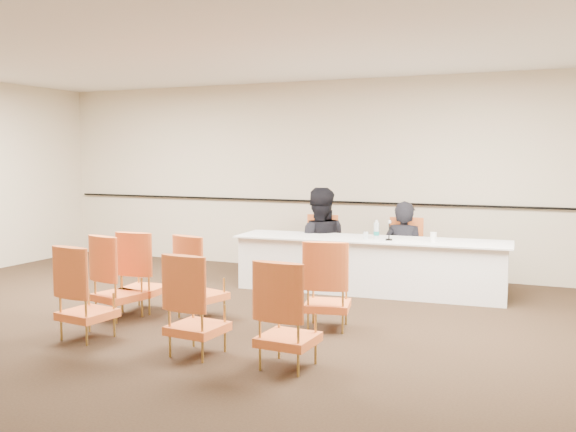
# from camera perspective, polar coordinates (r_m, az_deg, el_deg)

# --- Properties ---
(floor) EXTENTS (10.00, 10.00, 0.00)m
(floor) POSITION_cam_1_polar(r_m,az_deg,el_deg) (6.78, -7.71, -10.30)
(floor) COLOR black
(floor) RESTS_ON ground
(ceiling) EXTENTS (10.00, 10.00, 0.00)m
(ceiling) POSITION_cam_1_polar(r_m,az_deg,el_deg) (6.63, -8.06, 15.53)
(ceiling) COLOR silver
(ceiling) RESTS_ON ground
(wall_back) EXTENTS (10.00, 0.04, 3.00)m
(wall_back) POSITION_cam_1_polar(r_m,az_deg,el_deg) (10.16, 3.90, 3.55)
(wall_back) COLOR beige
(wall_back) RESTS_ON ground
(wall_rail) EXTENTS (9.80, 0.04, 0.03)m
(wall_rail) POSITION_cam_1_polar(r_m,az_deg,el_deg) (10.15, 3.81, 1.29)
(wall_rail) COLOR black
(wall_rail) RESTS_ON wall_back
(panel_table) EXTENTS (3.68, 1.08, 0.73)m
(panel_table) POSITION_cam_1_polar(r_m,az_deg,el_deg) (8.67, 7.27, -4.37)
(panel_table) COLOR silver
(panel_table) RESTS_ON ground
(panelist_main) EXTENTS (0.63, 0.44, 1.65)m
(panelist_main) POSITION_cam_1_polar(r_m,az_deg,el_deg) (9.13, 10.23, -3.85)
(panelist_main) COLOR black
(panelist_main) RESTS_ON ground
(panelist_main_chair) EXTENTS (0.53, 0.53, 0.95)m
(panelist_main_chair) POSITION_cam_1_polar(r_m,az_deg,el_deg) (9.11, 10.25, -3.22)
(panelist_main_chair) COLOR orange
(panelist_main_chair) RESTS_ON ground
(panelist_second) EXTENTS (1.09, 0.98, 1.85)m
(panelist_second) POSITION_cam_1_polar(r_m,az_deg,el_deg) (9.39, 2.74, -3.10)
(panelist_second) COLOR black
(panelist_second) RESTS_ON ground
(panelist_second_chair) EXTENTS (0.53, 0.53, 0.95)m
(panelist_second_chair) POSITION_cam_1_polar(r_m,az_deg,el_deg) (9.39, 2.74, -2.88)
(panelist_second_chair) COLOR orange
(panelist_second_chair) RESTS_ON ground
(papers) EXTENTS (0.37, 0.35, 0.00)m
(papers) POSITION_cam_1_polar(r_m,az_deg,el_deg) (8.45, 10.28, -2.15)
(papers) COLOR white
(papers) RESTS_ON panel_table
(microphone) EXTENTS (0.13, 0.20, 0.26)m
(microphone) POSITION_cam_1_polar(r_m,az_deg,el_deg) (8.43, 8.97, -1.28)
(microphone) COLOR black
(microphone) RESTS_ON panel_table
(water_bottle) EXTENTS (0.10, 0.10, 0.25)m
(water_bottle) POSITION_cam_1_polar(r_m,az_deg,el_deg) (8.58, 7.87, -1.18)
(water_bottle) COLOR #167D77
(water_bottle) RESTS_ON panel_table
(drinking_glass) EXTENTS (0.07, 0.07, 0.10)m
(drinking_glass) POSITION_cam_1_polar(r_m,az_deg,el_deg) (8.50, 6.92, -1.73)
(drinking_glass) COLOR silver
(drinking_glass) RESTS_ON panel_table
(coffee_cup) EXTENTS (0.10, 0.10, 0.13)m
(coffee_cup) POSITION_cam_1_polar(r_m,az_deg,el_deg) (8.36, 12.80, -1.86)
(coffee_cup) COLOR white
(coffee_cup) RESTS_ON panel_table
(aud_chair_front_left) EXTENTS (0.54, 0.54, 0.95)m
(aud_chair_front_left) POSITION_cam_1_polar(r_m,az_deg,el_deg) (7.77, -12.73, -4.76)
(aud_chair_front_left) COLOR orange
(aud_chair_front_left) RESTS_ON ground
(aud_chair_front_mid) EXTENTS (0.62, 0.62, 0.95)m
(aud_chair_front_mid) POSITION_cam_1_polar(r_m,az_deg,el_deg) (7.31, -7.71, -5.32)
(aud_chair_front_mid) COLOR orange
(aud_chair_front_mid) RESTS_ON ground
(aud_chair_front_right) EXTENTS (0.60, 0.60, 0.95)m
(aud_chair_front_right) POSITION_cam_1_polar(r_m,az_deg,el_deg) (6.81, 3.55, -6.08)
(aud_chair_front_right) COLOR orange
(aud_chair_front_right) RESTS_ON ground
(aud_chair_back_left) EXTENTS (0.56, 0.56, 0.95)m
(aud_chair_back_left) POSITION_cam_1_polar(r_m,az_deg,el_deg) (6.74, -17.44, -6.45)
(aud_chair_back_left) COLOR orange
(aud_chair_back_left) RESTS_ON ground
(aud_chair_back_mid) EXTENTS (0.54, 0.54, 0.95)m
(aud_chair_back_mid) POSITION_cam_1_polar(r_m,az_deg,el_deg) (5.98, -8.06, -7.74)
(aud_chair_back_mid) COLOR orange
(aud_chair_back_mid) RESTS_ON ground
(aud_chair_back_right) EXTENTS (0.52, 0.52, 0.95)m
(aud_chair_back_right) POSITION_cam_1_polar(r_m,az_deg,el_deg) (5.57, 0.02, -8.66)
(aud_chair_back_right) COLOR orange
(aud_chair_back_right) RESTS_ON ground
(aud_chair_extra) EXTENTS (0.61, 0.61, 0.95)m
(aud_chair_extra) POSITION_cam_1_polar(r_m,az_deg,el_deg) (7.48, -14.85, -5.21)
(aud_chair_extra) COLOR orange
(aud_chair_extra) RESTS_ON ground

